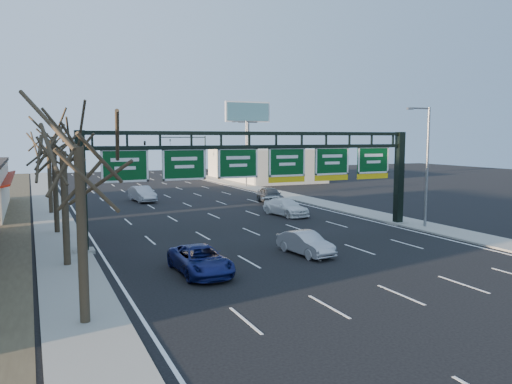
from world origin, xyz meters
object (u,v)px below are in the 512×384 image
car_silver_sedan (305,243)px  sign_gantry (265,169)px  car_blue_suv (200,260)px  car_white_wagon (286,207)px

car_silver_sedan → sign_gantry: bearing=81.6°
car_blue_suv → car_silver_sedan: (6.83, 1.34, -0.02)m
sign_gantry → car_blue_suv: sign_gantry is taller
sign_gantry → car_white_wagon: size_ratio=4.88×
sign_gantry → car_silver_sedan: (-0.15, -5.80, -3.96)m
car_silver_sedan → car_white_wagon: car_white_wagon is taller
car_blue_suv → car_white_wagon: bearing=48.6°
sign_gantry → car_silver_sedan: sign_gantry is taller
sign_gantry → car_silver_sedan: size_ratio=6.06×
sign_gantry → car_blue_suv: 10.74m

